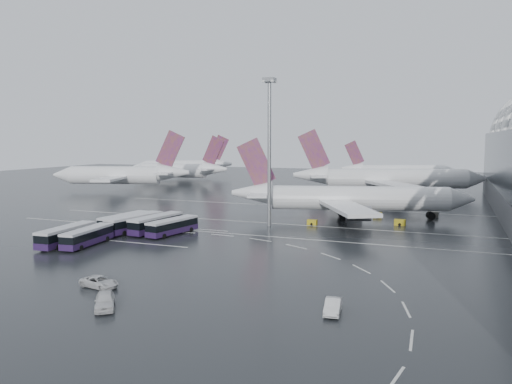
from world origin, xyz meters
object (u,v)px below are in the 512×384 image
(gse_cart_belly_a, at_px, (400,222))
(airliner_gate_c, at_px, (397,171))
(van_curve_a, at_px, (99,282))
(gse_cart_belly_c, at_px, (312,222))
(airliner_gate_b, at_px, (386,179))
(bus_row_near_a, at_px, (125,221))
(van_curve_c, at_px, (333,306))
(bus_row_near_d, at_px, (173,226))
(bus_row_far_b, at_px, (88,236))
(bus_row_far_a, at_px, (67,235))
(floodlight_mast, at_px, (269,134))
(airliner_main, at_px, (347,199))
(jet_remote_far, at_px, (185,167))
(van_curve_b, at_px, (105,301))
(jet_remote_west, at_px, (123,175))
(bus_row_near_b, at_px, (135,223))
(gse_cart_belly_e, at_px, (378,214))
(jet_remote_mid, at_px, (179,171))
(gse_cart_belly_b, at_px, (433,214))
(bus_row_near_c, at_px, (156,223))

(gse_cart_belly_a, bearing_deg, airliner_gate_c, 96.14)
(van_curve_a, distance_m, gse_cart_belly_c, 54.66)
(airliner_gate_b, relative_size, bus_row_near_a, 4.72)
(van_curve_c, bearing_deg, van_curve_a, 175.93)
(bus_row_near_d, bearing_deg, bus_row_far_b, 158.42)
(airliner_gate_b, bearing_deg, gse_cart_belly_a, -99.13)
(bus_row_far_a, xyz_separation_m, floodlight_mast, (25.97, 30.39, 17.43))
(airliner_main, bearing_deg, jet_remote_far, 119.38)
(bus_row_far_a, xyz_separation_m, van_curve_b, (27.07, -24.15, -0.88))
(bus_row_near_a, xyz_separation_m, van_curve_b, (26.75, -40.07, -0.81))
(van_curve_a, distance_m, van_curve_b, 8.13)
(jet_remote_west, relative_size, bus_row_near_b, 3.49)
(jet_remote_far, xyz_separation_m, bus_row_far_a, (56.09, -139.72, -3.46))
(van_curve_c, height_order, gse_cart_belly_a, van_curve_c)
(airliner_gate_c, relative_size, gse_cart_belly_e, 24.54)
(jet_remote_mid, distance_m, gse_cart_belly_c, 111.62)
(bus_row_far_b, relative_size, gse_cart_belly_a, 5.36)
(bus_row_near_a, xyz_separation_m, gse_cart_belly_c, (33.72, 19.09, -1.14))
(airliner_main, height_order, jet_remote_mid, jet_remote_mid)
(bus_row_near_a, bearing_deg, van_curve_b, -140.81)
(jet_remote_mid, xyz_separation_m, gse_cart_belly_c, (78.36, -79.36, -4.51))
(gse_cart_belly_a, bearing_deg, van_curve_a, -116.72)
(van_curve_c, xyz_separation_m, gse_cart_belly_e, (-4.79, 67.96, -0.22))
(airliner_main, height_order, jet_remote_west, jet_remote_west)
(bus_row_near_a, bearing_deg, airliner_gate_c, -10.20)
(airliner_gate_b, bearing_deg, bus_row_near_a, -136.34)
(bus_row_near_b, bearing_deg, airliner_main, -40.24)
(jet_remote_west, bearing_deg, airliner_gate_c, -155.75)
(gse_cart_belly_e, bearing_deg, gse_cart_belly_a, -59.32)
(jet_remote_west, distance_m, gse_cart_belly_a, 104.20)
(airliner_gate_b, bearing_deg, gse_cart_belly_b, -87.94)
(airliner_gate_c, xyz_separation_m, gse_cart_belly_a, (12.20, -113.48, -3.77))
(van_curve_c, relative_size, gse_cart_belly_b, 1.92)
(jet_remote_west, xyz_separation_m, jet_remote_far, (-10.27, 61.40, -0.27))
(bus_row_near_a, bearing_deg, jet_remote_west, 41.94)
(airliner_gate_c, relative_size, bus_row_near_d, 3.84)
(jet_remote_west, distance_m, bus_row_far_a, 90.81)
(bus_row_near_a, bearing_deg, jet_remote_far, 29.96)
(bus_row_near_b, distance_m, bus_row_near_c, 4.33)
(van_curve_c, bearing_deg, gse_cart_belly_b, 76.84)
(jet_remote_mid, height_order, van_curve_a, jet_remote_mid)
(jet_remote_far, height_order, floodlight_mast, floodlight_mast)
(jet_remote_mid, distance_m, gse_cart_belly_b, 117.74)
(gse_cart_belly_b, distance_m, gse_cart_belly_c, 31.19)
(jet_remote_mid, xyz_separation_m, bus_row_near_d, (56.44, -99.65, -3.40))
(airliner_gate_c, distance_m, bus_row_near_b, 144.69)
(gse_cart_belly_b, bearing_deg, gse_cart_belly_c, -138.93)
(jet_remote_far, bearing_deg, bus_row_far_a, 81.19)
(van_curve_a, relative_size, van_curve_b, 0.99)
(jet_remote_west, xyz_separation_m, bus_row_near_b, (49.52, -63.88, -3.66))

